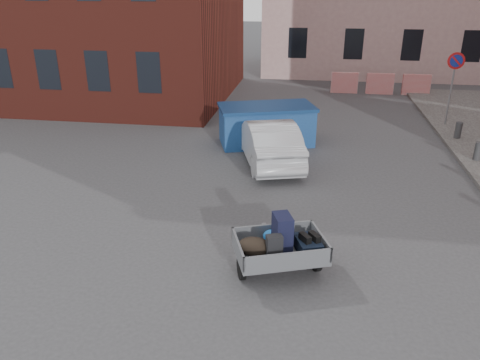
# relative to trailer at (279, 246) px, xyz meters

# --- Properties ---
(ground) EXTENTS (120.00, 120.00, 0.00)m
(ground) POSITION_rel_trailer_xyz_m (-0.57, 1.15, -0.61)
(ground) COLOR #38383A
(ground) RESTS_ON ground
(no_parking_sign) EXTENTS (0.60, 0.09, 2.65)m
(no_parking_sign) POSITION_rel_trailer_xyz_m (5.43, 10.64, 1.41)
(no_parking_sign) COLOR gray
(no_parking_sign) RESTS_ON sidewalk
(barriers) EXTENTS (4.70, 0.18, 1.00)m
(barriers) POSITION_rel_trailer_xyz_m (3.63, 16.15, -0.11)
(barriers) COLOR red
(barriers) RESTS_ON ground
(trailer) EXTENTS (1.88, 1.98, 1.20)m
(trailer) POSITION_rel_trailer_xyz_m (0.00, 0.00, 0.00)
(trailer) COLOR black
(trailer) RESTS_ON ground
(dumpster) EXTENTS (3.46, 2.50, 1.31)m
(dumpster) POSITION_rel_trailer_xyz_m (-1.05, 7.69, 0.05)
(dumpster) COLOR #1D498D
(dumpster) RESTS_ON ground
(silver_car) EXTENTS (2.50, 4.25, 1.32)m
(silver_car) POSITION_rel_trailer_xyz_m (-0.79, 5.95, 0.05)
(silver_car) COLOR #B3B5BB
(silver_car) RESTS_ON ground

